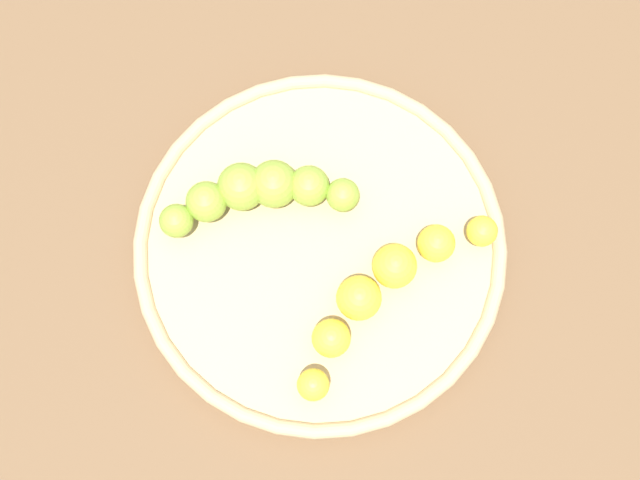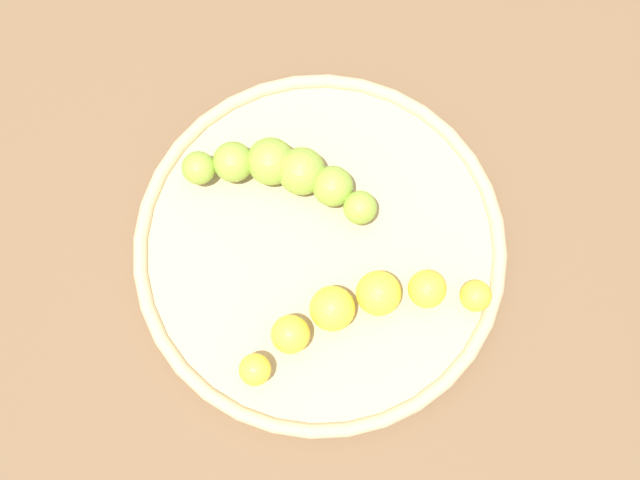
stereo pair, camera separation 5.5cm
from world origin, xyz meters
TOP-DOWN VIEW (x-y plane):
  - ground_plane at (0.00, 0.00)m, footprint 2.40×2.40m
  - fruit_bowl at (0.00, 0.00)m, footprint 0.25×0.25m
  - banana_yellow at (-0.00, -0.05)m, footprint 0.17×0.07m
  - banana_green at (0.00, 0.05)m, footprint 0.10×0.10m

SIDE VIEW (x-z plane):
  - ground_plane at x=0.00m, z-range 0.00..0.00m
  - fruit_bowl at x=0.00m, z-range 0.00..0.02m
  - banana_yellow at x=0.00m, z-range 0.02..0.05m
  - banana_green at x=0.00m, z-range 0.02..0.05m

